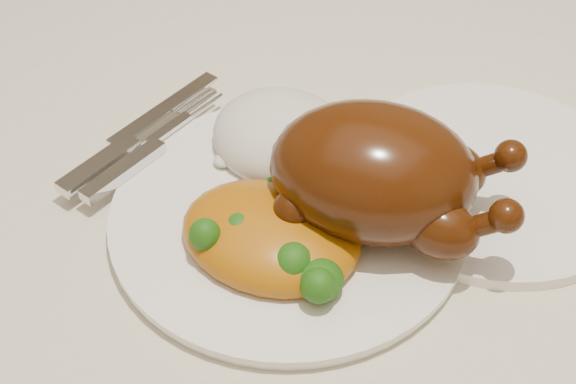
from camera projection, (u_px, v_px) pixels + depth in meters
The scene contains 8 objects.
dining_table at pixel (216, 207), 0.75m from camera, with size 1.60×0.90×0.76m.
tablecloth at pixel (210, 148), 0.70m from camera, with size 1.73×1.03×0.18m.
dinner_plate at pixel (288, 217), 0.59m from camera, with size 0.26×0.26×0.01m, color white.
side_plate at pixel (491, 175), 0.62m from camera, with size 0.22×0.22×0.01m, color white.
roast_chicken at pixel (379, 173), 0.55m from camera, with size 0.19×0.15×0.09m.
rice_mound at pixel (282, 137), 0.63m from camera, with size 0.12×0.11×0.06m.
mac_and_cheese at pixel (281, 237), 0.56m from camera, with size 0.14×0.11×0.05m.
cutlery at pixel (132, 149), 0.63m from camera, with size 0.05×0.18×0.01m.
Camera 1 is at (0.32, -0.42, 1.20)m, focal length 50.00 mm.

